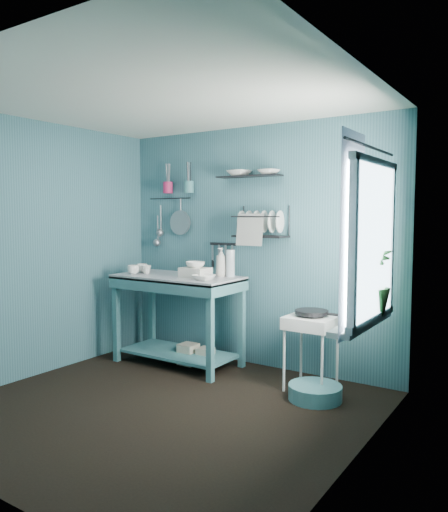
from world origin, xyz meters
The scene contains 35 objects.
floor centered at (0.00, 0.00, 0.00)m, with size 3.20×3.20×0.00m, color black.
ceiling centered at (0.00, 0.00, 2.50)m, with size 3.20×3.20×0.00m, color silver.
wall_back centered at (0.00, 1.50, 1.25)m, with size 3.20×3.20×0.00m, color #34606B.
wall_left centered at (-1.60, 0.00, 1.25)m, with size 3.00×3.00×0.00m, color #34606B.
wall_right centered at (1.60, 0.00, 1.25)m, with size 3.00×3.00×0.00m, color #34606B.
work_counter centered at (-0.66, 1.04, 0.47)m, with size 1.34×0.67×0.95m, color #366D73.
mug_left centered at (-1.14, 0.88, 1.00)m, with size 0.12×0.12×0.10m, color white.
mug_mid centered at (-1.04, 0.98, 0.99)m, with size 0.10×0.10×0.09m, color white.
mug_right centered at (-1.16, 1.04, 1.00)m, with size 0.12×0.12×0.10m, color white.
wash_tub centered at (-0.41, 1.02, 1.00)m, with size 0.28×0.22×0.10m, color beige.
tub_bowl centered at (-0.41, 1.02, 1.08)m, with size 0.20×0.20×0.06m, color white.
soap_bottle centered at (-0.24, 1.24, 1.10)m, with size 0.12×0.12×0.30m, color beige.
water_bottle centered at (-0.14, 1.26, 1.09)m, with size 0.09×0.09×0.28m, color #B2BEC6.
counter_bowl centered at (-0.21, 0.89, 0.97)m, with size 0.22×0.22×0.05m, color white.
hotplate_stand centered at (0.83, 1.10, 0.34)m, with size 0.42×0.42×0.67m, color white.
frying_pan centered at (0.83, 1.10, 0.71)m, with size 0.30×0.30×0.04m, color black.
knife_strip centered at (-0.38, 1.47, 1.27)m, with size 0.32×0.02×0.03m, color black.
dish_rack centered at (0.15, 1.37, 1.52)m, with size 0.55×0.24×0.32m, color black.
upper_shelf centered at (-0.01, 1.40, 1.98)m, with size 0.70×0.18×0.01m, color black.
shelf_bowl_left centered at (-0.13, 1.40, 2.08)m, with size 0.24×0.24×0.06m, color white.
shelf_bowl_right centered at (0.22, 1.40, 2.01)m, with size 0.20×0.20×0.05m, color white.
utensil_cup_magenta centered at (-1.10, 1.42, 1.90)m, with size 0.11×0.11×0.13m, color #AF2050.
utensil_cup_teal centered at (-0.80, 1.42, 1.89)m, with size 0.11×0.11×0.13m, color teal.
colander centered at (-0.95, 1.45, 1.50)m, with size 0.28×0.28×0.03m, color gray.
ladle_outer centered at (-1.25, 1.46, 1.55)m, with size 0.01×0.01×0.30m, color gray.
ladle_inner centered at (-1.30, 1.46, 1.43)m, with size 0.01×0.01×0.30m, color gray.
hook_rail centered at (-1.12, 1.47, 1.78)m, with size 0.01×0.01×0.60m, color black.
window_glass centered at (1.59, 0.45, 1.40)m, with size 1.10×1.10×0.00m, color white.
windowsill centered at (1.50, 0.45, 0.81)m, with size 0.16×0.95×0.04m, color white.
curtain centered at (1.52, 0.15, 1.45)m, with size 1.35×1.35×0.00m, color white.
curtain_rod centered at (1.54, 0.45, 2.05)m, with size 0.02×0.02×1.05m, color black.
potted_plant centered at (1.49, 0.65, 1.09)m, with size 0.29×0.29×0.53m, color #2A692C.
storage_tin_large centered at (-0.56, 1.09, 0.11)m, with size 0.18×0.18×0.22m, color tan.
storage_tin_small centered at (-0.36, 1.12, 0.10)m, with size 0.15×0.15×0.20m, color tan.
floor_basin centered at (0.97, 0.87, 0.07)m, with size 0.46×0.46×0.13m, color teal.
Camera 1 is at (2.62, -3.03, 1.58)m, focal length 35.00 mm.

